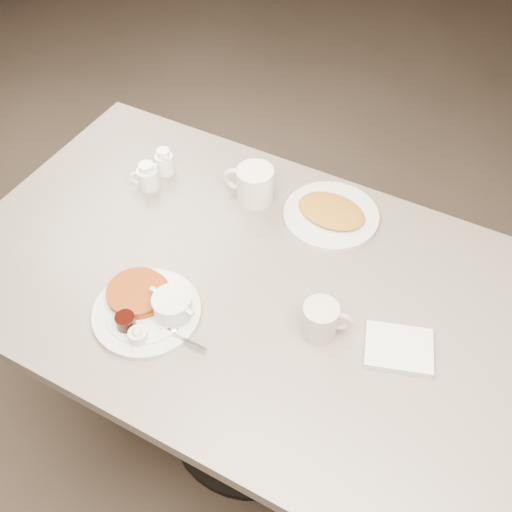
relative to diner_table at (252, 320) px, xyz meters
The scene contains 9 objects.
room 0.82m from the diner_table, ahead, with size 7.04×8.04×2.84m.
diner_table is the anchor object (origin of this frame).
main_plate 0.32m from the diner_table, 129.03° to the right, with size 0.32×0.29×0.07m.
coffee_mug_near 0.31m from the diner_table, 15.96° to the right, with size 0.12×0.11×0.09m.
napkin 0.42m from the diner_table, ahead, with size 0.18×0.16×0.02m.
coffee_mug_far 0.37m from the diner_table, 117.73° to the left, with size 0.15×0.11×0.10m.
creamer_left 0.49m from the diner_table, 159.05° to the left, with size 0.08×0.07×0.08m.
creamer_right 0.52m from the diner_table, 150.33° to the left, with size 0.07×0.07×0.08m.
hash_plate 0.35m from the diner_table, 74.07° to the left, with size 0.28×0.28×0.04m.
Camera 1 is at (0.44, -0.80, 1.89)m, focal length 41.67 mm.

